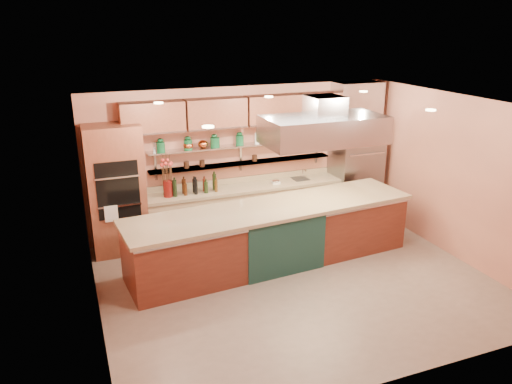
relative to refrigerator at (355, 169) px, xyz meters
name	(u,v)px	position (x,y,z in m)	size (l,w,h in m)	color
floor	(296,282)	(-2.35, -2.14, -1.06)	(6.00, 5.00, 0.02)	gray
ceiling	(301,106)	(-2.35, -2.14, 1.75)	(6.00, 5.00, 0.02)	black
wall_back	(243,159)	(-2.35, 0.36, 0.35)	(6.00, 0.04, 2.80)	tan
wall_front	(401,273)	(-2.35, -4.64, 0.35)	(6.00, 0.04, 2.80)	tan
wall_left	(90,227)	(-5.35, -2.14, 0.35)	(0.04, 5.00, 2.80)	tan
wall_right	(457,178)	(0.65, -2.14, 0.35)	(0.04, 5.00, 2.80)	tan
oven_stack	(117,190)	(-4.80, 0.04, 0.10)	(0.95, 0.64, 2.30)	brown
refrigerator	(355,169)	(0.00, 0.00, 0.00)	(0.95, 0.72, 2.10)	gray
back_counter	(246,209)	(-2.40, 0.06, -0.58)	(3.84, 0.64, 0.93)	tan
wall_shelf_lower	(242,163)	(-2.40, 0.23, 0.30)	(3.60, 0.26, 0.03)	#B2B5BA
wall_shelf_upper	(242,145)	(-2.40, 0.23, 0.65)	(3.60, 0.26, 0.03)	#B2B5BA
upper_cabinets	(245,111)	(-2.35, 0.18, 1.30)	(4.60, 0.36, 0.55)	brown
range_hood	(324,130)	(-1.55, -1.38, 1.20)	(2.00, 1.00, 0.45)	#B2B5BA
ceiling_downlights	(295,106)	(-2.35, -1.94, 1.72)	(4.00, 2.80, 0.02)	#FFE5A5
island	(272,235)	(-2.45, -1.38, -0.54)	(4.88, 1.06, 1.02)	maroon
flower_vase	(168,189)	(-3.91, 0.01, 0.03)	(0.17, 0.17, 0.30)	#5B100D
oil_bottle_cluster	(195,186)	(-3.41, 0.01, 0.02)	(0.89, 0.26, 0.29)	black
kitchen_scale	(276,181)	(-1.79, 0.01, -0.08)	(0.15, 0.11, 0.08)	white
bar_faucet	(303,174)	(-1.16, 0.11, -0.02)	(0.03, 0.03, 0.20)	silver
copper_kettle	(203,144)	(-3.17, 0.23, 0.74)	(0.19, 0.19, 0.15)	#CB5F2E
green_canister	(216,142)	(-2.92, 0.23, 0.75)	(0.15, 0.15, 0.18)	#104E29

